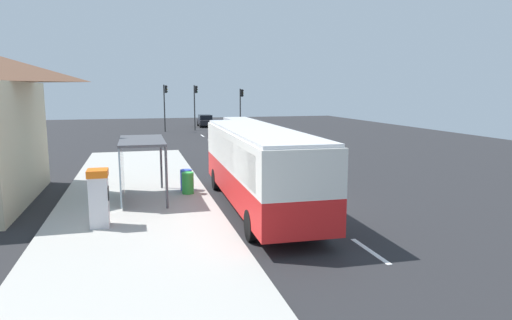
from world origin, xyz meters
The scene contains 21 objects.
ground_plane centered at (0.00, 14.00, -0.02)m, with size 56.00×92.00×0.04m, color #262628.
sidewalk_platform centered at (-6.40, 2.00, 0.09)m, with size 6.20×30.00×0.18m, color #ADAAA3.
lane_stripe_seg_0 centered at (0.25, -6.00, 0.01)m, with size 0.16×2.20×0.01m, color silver.
lane_stripe_seg_1 centered at (0.25, -1.00, 0.01)m, with size 0.16×2.20×0.01m, color silver.
lane_stripe_seg_2 centered at (0.25, 4.00, 0.01)m, with size 0.16×2.20×0.01m, color silver.
lane_stripe_seg_3 centered at (0.25, 9.00, 0.01)m, with size 0.16×2.20×0.01m, color silver.
lane_stripe_seg_4 centered at (0.25, 14.00, 0.01)m, with size 0.16×2.20×0.01m, color silver.
lane_stripe_seg_5 centered at (0.25, 19.00, 0.01)m, with size 0.16×2.20×0.01m, color silver.
lane_stripe_seg_6 centered at (0.25, 24.00, 0.01)m, with size 0.16×2.20×0.01m, color silver.
lane_stripe_seg_7 centered at (0.25, 29.00, 0.01)m, with size 0.16×2.20×0.01m, color silver.
bus centered at (-1.71, -0.52, 1.84)m, with size 2.76×11.06×3.21m.
white_van centered at (2.20, 19.79, 1.34)m, with size 2.09×5.23×2.30m.
sedan_near centered at (2.30, 29.58, 0.79)m, with size 1.84×4.40×1.52m.
sedan_far centered at (2.30, 40.67, 0.79)m, with size 1.94×4.45×1.52m.
ticket_machine centered at (-7.58, -2.01, 1.17)m, with size 0.66×0.76×1.94m.
recycling_bin_green centered at (-4.20, 2.12, 0.66)m, with size 0.52×0.52×0.95m, color green.
recycling_bin_blue centered at (-4.20, 2.82, 0.66)m, with size 0.52×0.52×0.95m, color blue.
traffic_light_near_side centered at (5.50, 33.87, 3.23)m, with size 0.49×0.28×4.85m.
traffic_light_far_side centered at (-3.10, 34.67, 3.50)m, with size 0.49×0.28×5.29m.
traffic_light_median centered at (0.40, 35.47, 3.48)m, with size 0.49×0.28×5.26m.
bus_shelter centered at (-6.41, 1.71, 2.10)m, with size 1.80×4.00×2.50m.
Camera 1 is at (-6.26, -17.45, 4.71)m, focal length 31.65 mm.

